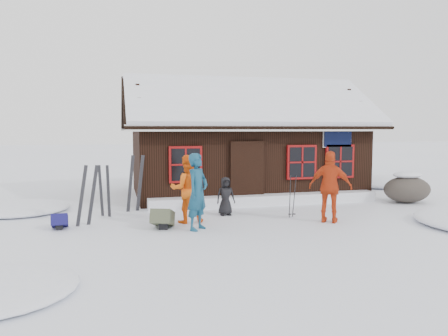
% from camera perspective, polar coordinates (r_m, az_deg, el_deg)
% --- Properties ---
extents(ground, '(120.00, 120.00, 0.00)m').
position_cam_1_polar(ground, '(11.70, 2.28, -6.99)').
color(ground, white).
rests_on(ground, ground).
extents(mountain_hut, '(8.90, 6.09, 4.42)m').
position_cam_1_polar(mountain_hut, '(16.66, 2.44, 2.12)').
color(mountain_hut, black).
rests_on(mountain_hut, ground).
extents(snow_drift, '(7.60, 0.60, 0.35)m').
position_cam_1_polar(snow_drift, '(14.23, 5.54, -4.11)').
color(snow_drift, white).
rests_on(snow_drift, ground).
extents(snow_mounds, '(20.60, 13.20, 0.48)m').
position_cam_1_polar(snow_mounds, '(13.95, 6.66, -5.03)').
color(snow_mounds, white).
rests_on(snow_mounds, ground).
extents(skier_teal, '(0.79, 0.81, 1.87)m').
position_cam_1_polar(skier_teal, '(10.62, -3.47, -3.11)').
color(skier_teal, navy).
rests_on(skier_teal, ground).
extents(skier_orange_left, '(0.89, 0.71, 1.79)m').
position_cam_1_polar(skier_orange_left, '(11.45, -4.86, -2.74)').
color(skier_orange_left, orange).
rests_on(skier_orange_left, ground).
extents(skier_orange_right, '(1.17, 1.00, 1.89)m').
position_cam_1_polar(skier_orange_right, '(11.74, 13.72, -2.43)').
color(skier_orange_right, red).
rests_on(skier_orange_right, ground).
extents(skier_crouched, '(0.55, 0.37, 1.10)m').
position_cam_1_polar(skier_crouched, '(12.43, 0.20, -3.70)').
color(skier_crouched, black).
rests_on(skier_crouched, ground).
extents(boulder, '(1.60, 1.20, 0.93)m').
position_cam_1_polar(boulder, '(15.78, 22.79, -2.48)').
color(boulder, '#463F38').
rests_on(boulder, ground).
extents(ski_pair_left, '(0.61, 0.17, 1.60)m').
position_cam_1_polar(ski_pair_left, '(11.66, -17.44, -3.51)').
color(ski_pair_left, black).
rests_on(ski_pair_left, ground).
extents(ski_pair_mid, '(0.34, 0.24, 1.50)m').
position_cam_1_polar(ski_pair_mid, '(12.72, -15.33, -3.00)').
color(ski_pair_mid, black).
rests_on(ski_pair_mid, ground).
extents(ski_pair_right, '(0.57, 0.14, 1.73)m').
position_cam_1_polar(ski_pair_right, '(13.29, -11.52, -2.06)').
color(ski_pair_right, black).
rests_on(ski_pair_right, ground).
extents(ski_poles, '(0.22, 0.11, 1.21)m').
position_cam_1_polar(ski_poles, '(12.33, 8.89, -3.76)').
color(ski_poles, black).
rests_on(ski_poles, ground).
extents(backpack_blue, '(0.42, 0.54, 0.28)m').
position_cam_1_polar(backpack_blue, '(11.56, -20.66, -6.77)').
color(backpack_blue, '#151351').
rests_on(backpack_blue, ground).
extents(backpack_olive, '(0.68, 0.78, 0.35)m').
position_cam_1_polar(backpack_olive, '(11.01, -8.02, -6.88)').
color(backpack_olive, '#484D37').
rests_on(backpack_olive, ground).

